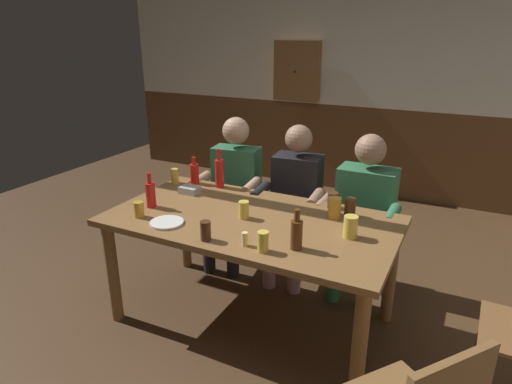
{
  "coord_description": "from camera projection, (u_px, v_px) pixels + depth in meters",
  "views": [
    {
      "loc": [
        1.19,
        -2.28,
        1.9
      ],
      "look_at": [
        0.0,
        0.09,
        0.92
      ],
      "focal_mm": 31.04,
      "sensor_mm": 36.0,
      "label": 1
    }
  ],
  "objects": [
    {
      "name": "bottle_1",
      "position": [
        219.0,
        172.0,
        3.33
      ],
      "size": [
        0.07,
        0.07,
        0.3
      ],
      "color": "red",
      "rests_on": "dining_table"
    },
    {
      "name": "pint_glass_8",
      "position": [
        350.0,
        207.0,
        2.83
      ],
      "size": [
        0.07,
        0.07,
        0.12
      ],
      "primitive_type": "cylinder",
      "color": "#4C2D19",
      "rests_on": "dining_table"
    },
    {
      "name": "person_1",
      "position": [
        294.0,
        196.0,
        3.45
      ],
      "size": [
        0.53,
        0.56,
        1.22
      ],
      "rotation": [
        0.0,
        0.0,
        3.24
      ],
      "color": "black",
      "rests_on": "ground_plane"
    },
    {
      "name": "back_wall_upper",
      "position": [
        372.0,
        37.0,
        4.92
      ],
      "size": [
        6.49,
        0.12,
        1.54
      ],
      "primitive_type": "cube",
      "color": "beige"
    },
    {
      "name": "bottle_0",
      "position": [
        297.0,
        233.0,
        2.4
      ],
      "size": [
        0.07,
        0.07,
        0.23
      ],
      "color": "#593314",
      "rests_on": "dining_table"
    },
    {
      "name": "pint_glass_7",
      "position": [
        351.0,
        227.0,
        2.54
      ],
      "size": [
        0.08,
        0.08,
        0.13
      ],
      "primitive_type": "cylinder",
      "color": "#E5C64C",
      "rests_on": "dining_table"
    },
    {
      "name": "pint_glass_1",
      "position": [
        333.0,
        200.0,
        2.97
      ],
      "size": [
        0.07,
        0.07,
        0.11
      ],
      "primitive_type": "cylinder",
      "color": "#4C2D19",
      "rests_on": "dining_table"
    },
    {
      "name": "pint_glass_2",
      "position": [
        263.0,
        242.0,
        2.38
      ],
      "size": [
        0.06,
        0.06,
        0.12
      ],
      "primitive_type": "cylinder",
      "color": "#E5C64C",
      "rests_on": "dining_table"
    },
    {
      "name": "bottle_3",
      "position": [
        151.0,
        194.0,
        2.97
      ],
      "size": [
        0.07,
        0.07,
        0.24
      ],
      "color": "red",
      "rests_on": "dining_table"
    },
    {
      "name": "ground_plane",
      "position": [
        250.0,
        320.0,
        3.07
      ],
      "size": [
        7.79,
        7.79,
        0.0
      ],
      "primitive_type": "plane",
      "color": "#4C331E"
    },
    {
      "name": "back_wall_wainscot",
      "position": [
        362.0,
        150.0,
        5.36
      ],
      "size": [
        6.49,
        0.12,
        1.04
      ],
      "primitive_type": "cube",
      "color": "brown",
      "rests_on": "ground_plane"
    },
    {
      "name": "pint_glass_3",
      "position": [
        335.0,
        208.0,
        2.8
      ],
      "size": [
        0.08,
        0.08,
        0.14
      ],
      "primitive_type": "cylinder",
      "color": "gold",
      "rests_on": "dining_table"
    },
    {
      "name": "person_0",
      "position": [
        233.0,
        185.0,
        3.68
      ],
      "size": [
        0.56,
        0.55,
        1.23
      ],
      "rotation": [
        0.0,
        0.0,
        3.27
      ],
      "color": "#33724C",
      "rests_on": "ground_plane"
    },
    {
      "name": "pint_glass_4",
      "position": [
        139.0,
        209.0,
        2.82
      ],
      "size": [
        0.06,
        0.06,
        0.1
      ],
      "primitive_type": "cylinder",
      "color": "gold",
      "rests_on": "dining_table"
    },
    {
      "name": "bottle_2",
      "position": [
        194.0,
        173.0,
        3.43
      ],
      "size": [
        0.07,
        0.07,
        0.21
      ],
      "color": "red",
      "rests_on": "dining_table"
    },
    {
      "name": "wall_dart_cabinet",
      "position": [
        297.0,
        71.0,
        5.29
      ],
      "size": [
        0.56,
        0.15,
        0.7
      ],
      "color": "brown"
    },
    {
      "name": "pint_glass_5",
      "position": [
        175.0,
        176.0,
        3.45
      ],
      "size": [
        0.06,
        0.06,
        0.11
      ],
      "primitive_type": "cylinder",
      "color": "#E5C64C",
      "rests_on": "dining_table"
    },
    {
      "name": "plate_0",
      "position": [
        167.0,
        223.0,
        2.73
      ],
      "size": [
        0.21,
        0.21,
        0.01
      ],
      "primitive_type": "cylinder",
      "color": "white",
      "rests_on": "dining_table"
    },
    {
      "name": "table_candle",
      "position": [
        245.0,
        239.0,
        2.45
      ],
      "size": [
        0.04,
        0.04,
        0.08
      ],
      "primitive_type": "cylinder",
      "color": "#F9E08C",
      "rests_on": "dining_table"
    },
    {
      "name": "person_2",
      "position": [
        364.0,
        207.0,
        3.23
      ],
      "size": [
        0.56,
        0.52,
        1.2
      ],
      "rotation": [
        0.0,
        0.0,
        3.14
      ],
      "color": "#33724C",
      "rests_on": "ground_plane"
    },
    {
      "name": "pint_glass_0",
      "position": [
        206.0,
        231.0,
        2.51
      ],
      "size": [
        0.06,
        0.06,
        0.12
      ],
      "primitive_type": "cylinder",
      "color": "#4C2D19",
      "rests_on": "dining_table"
    },
    {
      "name": "condiment_caddy",
      "position": [
        190.0,
        190.0,
        3.24
      ],
      "size": [
        0.14,
        0.1,
        0.05
      ],
      "primitive_type": "cube",
      "color": "#B2B7BC",
      "rests_on": "dining_table"
    },
    {
      "name": "dining_table",
      "position": [
        251.0,
        232.0,
        2.85
      ],
      "size": [
        1.83,
        0.99,
        0.76
      ],
      "color": "brown",
      "rests_on": "ground_plane"
    },
    {
      "name": "pint_glass_6",
      "position": [
        244.0,
        210.0,
        2.8
      ],
      "size": [
        0.07,
        0.07,
        0.11
      ],
      "primitive_type": "cylinder",
      "color": "#E5C64C",
      "rests_on": "dining_table"
    }
  ]
}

